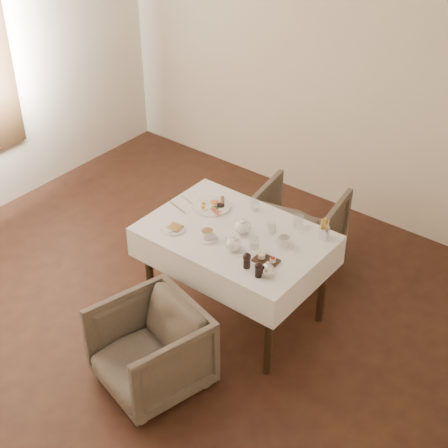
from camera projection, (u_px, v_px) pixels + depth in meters
table at (235, 246)px, 4.87m from camera, size 1.28×0.88×0.75m
armchair_near at (150, 349)px, 4.49m from camera, size 0.79×0.81×0.61m
armchair_far at (297, 227)px, 5.64m from camera, size 0.77×0.78×0.63m
breakfast_plate at (212, 206)px, 5.07m from camera, size 0.29×0.29×0.04m
side_plate at (172, 228)px, 4.83m from camera, size 0.19×0.18×0.02m
teapot_centre at (243, 226)px, 4.76m from camera, size 0.20×0.18×0.13m
teapot_front at (234, 243)px, 4.60m from camera, size 0.16×0.13×0.12m
creamer at (271, 227)px, 4.79m from camera, size 0.08×0.08×0.08m
teacup_near at (207, 235)px, 4.73m from camera, size 0.14×0.14×0.07m
teacup_far at (284, 242)px, 4.66m from camera, size 0.14×0.14×0.07m
glass_left at (255, 205)px, 5.02m from camera, size 0.08×0.08×0.09m
glass_mid at (254, 243)px, 4.63m from camera, size 0.08×0.08×0.09m
glass_right at (299, 222)px, 4.83m from camera, size 0.08×0.08×0.10m
condiment_board at (266, 260)px, 4.52m from camera, size 0.17×0.12×0.04m
pepper_mill_left at (247, 260)px, 4.45m from camera, size 0.06×0.06×0.11m
pepper_mill_right at (259, 270)px, 4.37m from camera, size 0.06×0.06×0.11m
silver_pot at (268, 268)px, 4.38m from camera, size 0.13×0.11×0.11m
fries_cup at (324, 229)px, 4.71m from camera, size 0.08×0.08×0.16m
cutlery_fork at (188, 201)px, 5.14m from camera, size 0.18×0.06×0.00m
cutlery_knife at (177, 207)px, 5.07m from camera, size 0.21×0.07×0.00m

